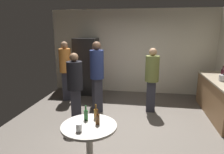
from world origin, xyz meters
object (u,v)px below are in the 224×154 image
at_px(beer_bottle_amber, 96,114).
at_px(person_in_olive_shirt, 152,75).
at_px(person_in_black_shirt, 75,83).
at_px(person_in_orange_shirt, 65,66).
at_px(foreground_table, 89,132).
at_px(plastic_cup_white, 79,128).
at_px(wine_bottle_on_counter, 222,74).
at_px(person_in_navy_shirt, 97,72).
at_px(person_in_maroon_shirt, 96,70).
at_px(refrigerator, 87,66).
at_px(kettle, 223,78).
at_px(beer_bottle_brown, 98,119).
at_px(beer_bottle_green, 86,115).

bearing_deg(beer_bottle_amber, person_in_olive_shirt, 68.21).
bearing_deg(person_in_black_shirt, person_in_orange_shirt, -172.27).
bearing_deg(foreground_table, plastic_cup_white, -111.31).
relative_size(wine_bottle_on_counter, person_in_navy_shirt, 0.17).
height_order(person_in_navy_shirt, person_in_maroon_shirt, person_in_navy_shirt).
bearing_deg(beer_bottle_amber, person_in_black_shirt, 121.42).
height_order(refrigerator, person_in_orange_shirt, refrigerator).
height_order(kettle, beer_bottle_brown, kettle).
bearing_deg(person_in_olive_shirt, plastic_cup_white, -17.55).
height_order(foreground_table, beer_bottle_brown, beer_bottle_brown).
bearing_deg(beer_bottle_green, person_in_olive_shirt, 65.80).
xyz_separation_m(person_in_orange_shirt, person_in_maroon_shirt, (0.95, -0.11, -0.05)).
distance_m(wine_bottle_on_counter, foreground_table, 3.71).
relative_size(refrigerator, beer_bottle_amber, 7.83).
bearing_deg(person_in_navy_shirt, beer_bottle_brown, -24.99).
bearing_deg(person_in_olive_shirt, person_in_orange_shirt, -97.14).
relative_size(wine_bottle_on_counter, person_in_maroon_shirt, 0.19).
bearing_deg(wine_bottle_on_counter, plastic_cup_white, -133.91).
xyz_separation_m(foreground_table, person_in_maroon_shirt, (-0.57, 2.78, 0.34)).
xyz_separation_m(beer_bottle_amber, person_in_black_shirt, (-0.79, 1.29, 0.10)).
distance_m(foreground_table, plastic_cup_white, 0.27).
bearing_deg(person_in_black_shirt, beer_bottle_amber, 9.57).
relative_size(beer_bottle_green, person_in_black_shirt, 0.15).
xyz_separation_m(kettle, person_in_navy_shirt, (-2.95, -0.13, 0.08)).
distance_m(wine_bottle_on_counter, beer_bottle_brown, 3.58).
height_order(refrigerator, person_in_olive_shirt, refrigerator).
height_order(kettle, person_in_olive_shirt, person_in_olive_shirt).
height_order(refrigerator, beer_bottle_green, refrigerator).
distance_m(wine_bottle_on_counter, person_in_maroon_shirt, 3.19).
bearing_deg(beer_bottle_green, beer_bottle_amber, 24.24).
distance_m(foreground_table, person_in_olive_shirt, 2.62).
xyz_separation_m(beer_bottle_green, person_in_orange_shirt, (-1.43, 2.73, 0.20)).
bearing_deg(person_in_black_shirt, person_in_olive_shirt, 96.90).
xyz_separation_m(kettle, person_in_orange_shirt, (-4.07, 0.56, 0.05)).
relative_size(person_in_navy_shirt, person_in_orange_shirt, 1.03).
xyz_separation_m(plastic_cup_white, person_in_olive_shirt, (1.01, 2.63, 0.16)).
bearing_deg(person_in_orange_shirt, person_in_maroon_shirt, 65.55).
bearing_deg(beer_bottle_amber, plastic_cup_white, -107.12).
height_order(foreground_table, person_in_navy_shirt, person_in_navy_shirt).
xyz_separation_m(beer_bottle_brown, plastic_cup_white, (-0.20, -0.24, -0.03)).
height_order(beer_bottle_amber, beer_bottle_green, same).
bearing_deg(foreground_table, kettle, 42.39).
xyz_separation_m(foreground_table, beer_bottle_green, (-0.09, 0.15, 0.19)).
height_order(wine_bottle_on_counter, person_in_navy_shirt, person_in_navy_shirt).
height_order(kettle, person_in_orange_shirt, person_in_orange_shirt).
xyz_separation_m(beer_bottle_amber, person_in_maroon_shirt, (-0.62, 2.56, 0.15)).
relative_size(beer_bottle_brown, person_in_black_shirt, 0.15).
xyz_separation_m(kettle, beer_bottle_brown, (-2.43, -2.28, -0.15)).
distance_m(beer_bottle_brown, person_in_maroon_shirt, 2.83).
distance_m(wine_bottle_on_counter, beer_bottle_amber, 3.51).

